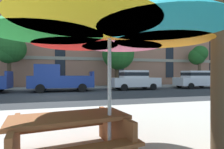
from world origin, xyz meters
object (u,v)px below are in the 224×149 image
sedan_white (135,79)px  patio_umbrella (109,22)px  picnic_table (70,133)px  street_tree_left (10,50)px  street_tree_right (198,56)px  sedan_white_midblock (196,79)px  street_tree_middle (117,52)px  pickup_blue_midblock (59,79)px

sedan_white → patio_umbrella: bearing=-113.9°
patio_umbrella → picnic_table: (-0.61, 0.14, -1.76)m
street_tree_left → street_tree_right: 21.22m
sedan_white_midblock → picnic_table: sedan_white_midblock is taller
sedan_white → street_tree_middle: 4.23m
sedan_white_midblock → street_tree_left: (-17.84, 3.47, 2.76)m
patio_umbrella → pickup_blue_midblock: bearing=94.7°
patio_umbrella → sedan_white: bearing=66.1°
sedan_white → street_tree_right: size_ratio=0.88×
street_tree_left → sedan_white: bearing=-17.3°
pickup_blue_midblock → patio_umbrella: size_ratio=1.45×
street_tree_middle → street_tree_right: 10.80m
pickup_blue_midblock → sedan_white_midblock: bearing=-0.0°
picnic_table → pickup_blue_midblock: bearing=91.9°
sedan_white → street_tree_right: bearing=19.8°
street_tree_left → pickup_blue_midblock: bearing=-37.7°
sedan_white → sedan_white_midblock: size_ratio=1.00×
pickup_blue_midblock → sedan_white: 6.68m
street_tree_right → sedan_white_midblock: bearing=-133.0°
pickup_blue_midblock → picnic_table: bearing=-88.1°
street_tree_left → picnic_table: street_tree_left is taller
pickup_blue_midblock → sedan_white_midblock: (13.37, -0.00, -0.08)m
picnic_table → street_tree_right: bearing=44.8°
sedan_white → picnic_table: size_ratio=2.19×
pickup_blue_midblock → street_tree_right: size_ratio=1.02×
street_tree_middle → patio_umbrella: 16.59m
street_tree_left → picnic_table: bearing=-73.0°
sedan_white_midblock → picnic_table: bearing=-135.9°
sedan_white → street_tree_left: bearing=162.7°
pickup_blue_midblock → sedan_white_midblock: 13.37m
sedan_white_midblock → picnic_table: 18.04m
street_tree_right → patio_umbrella: size_ratio=1.43×
pickup_blue_midblock → patio_umbrella: patio_umbrella is taller
patio_umbrella → picnic_table: size_ratio=1.75×
sedan_white → patio_umbrella: size_ratio=1.25×
street_tree_right → picnic_table: 23.21m
pickup_blue_midblock → patio_umbrella: bearing=-85.3°
sedan_white → patio_umbrella: patio_umbrella is taller
pickup_blue_midblock → sedan_white_midblock: size_ratio=1.16×
sedan_white → street_tree_middle: size_ratio=0.79×
pickup_blue_midblock → sedan_white_midblock: pickup_blue_midblock is taller
sedan_white → street_tree_left: size_ratio=0.84×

